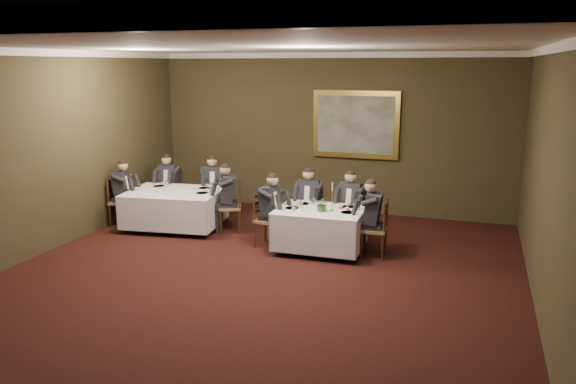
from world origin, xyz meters
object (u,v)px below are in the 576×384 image
Objects in this scene: chair_main_endright at (374,241)px; chair_sec_endleft at (121,211)px; diner_main_backleft at (309,211)px; table_main at (320,227)px; diner_main_endleft at (269,219)px; diner_main_backright at (352,214)px; chair_main_endleft at (268,231)px; chair_sec_endright at (231,217)px; diner_sec_endright at (230,206)px; chair_sec_backleft at (171,202)px; diner_sec_endleft at (121,201)px; candlestick at (332,200)px; table_second at (175,206)px; chair_main_backleft at (309,222)px; diner_sec_backleft at (170,192)px; diner_sec_backright at (213,194)px; chair_main_backright at (351,226)px; chair_sec_backright at (214,204)px; diner_main_endright at (374,228)px; painting at (356,125)px; centerpiece at (322,203)px.

chair_sec_endleft is (-5.30, 0.29, 0.00)m from chair_main_endright.
chair_main_endright is (1.39, -0.75, -0.23)m from diner_main_backleft.
table_main is 1.16× the size of diner_main_endleft.
diner_main_backright is 1.35× the size of chair_sec_endleft.
chair_main_endleft is (-1.36, -0.80, -0.23)m from diner_main_backright.
chair_sec_endright is at bearing 7.84° from diner_main_backleft.
diner_sec_endright is 1.35× the size of chair_sec_endleft.
table_main is at bearing 99.34° from chair_main_endleft.
chair_sec_endleft is (-0.54, -1.04, 0.00)m from chair_sec_backleft.
candlestick is (4.54, -0.31, 0.44)m from diner_sec_endleft.
chair_main_endleft is at bearing 70.51° from chair_sec_endleft.
chair_main_backleft is at bearing 6.52° from table_second.
diner_main_endleft is at bearing -178.83° from table_main.
diner_sec_backright is (0.99, 0.13, 0.00)m from diner_sec_backleft.
diner_main_endleft and diner_sec_endleft have the same top height.
candlestick reaches higher than chair_main_endleft.
chair_main_backright is at bearing -107.90° from chair_sec_endright.
chair_main_backright is at bearing -90.00° from diner_main_backright.
chair_main_endleft is 1.00× the size of chair_sec_backright.
diner_main_endright is at bearing -123.36° from diner_sec_endright.
chair_sec_endleft is at bearing 75.79° from chair_sec_endright.
painting reaches higher than chair_sec_endleft.
chair_main_backright and chair_sec_endright have the same top height.
diner_sec_backright reaches higher than chair_sec_endright.
diner_sec_backright is (-2.38, 0.70, 0.00)m from diner_main_backleft.
diner_main_backleft reaches higher than chair_sec_endright.
chair_main_backleft and chair_main_endleft have the same top height.
chair_sec_backright is 0.23m from diner_sec_backright.
table_second is at bearing 124.17° from chair_sec_backleft.
painting is at bearing 94.39° from candlestick.
painting reaches higher than chair_main_backright.
chair_sec_backleft is at bearing 159.42° from centerpiece.
chair_main_backleft is 1.00× the size of chair_main_backright.
chair_sec_backright is (-3.20, 0.69, -0.23)m from diner_main_backright.
chair_sec_backright is (0.98, 0.13, 0.00)m from chair_sec_backleft.
diner_sec_endright is 2.24m from centerpiece.
diner_sec_backleft reaches higher than chair_main_endright.
chair_sec_backright is 1.17m from chair_sec_endright.
chair_sec_backleft is (-3.79, 1.34, -0.17)m from table_main.
chair_sec_backleft is 0.74× the size of diner_sec_endright.
diner_sec_endleft is 2.59× the size of candlestick.
table_second is 3.59m from chair_main_backright.
table_main is 1.56× the size of chair_sec_endleft.
chair_sec_backleft is at bearing -7.06° from diner_main_backleft.
centerpiece is (-0.90, -0.13, 0.63)m from chair_main_endright.
table_second is at bearing 8.96° from diner_main_backleft.
table_main is 1.16× the size of diner_sec_endleft.
chair_sec_endright reaches higher than table_main.
diner_main_endleft reaches higher than chair_main_endleft.
chair_sec_endright is at bearing 110.76° from chair_sec_backright.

